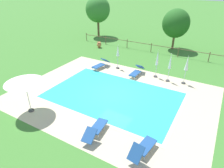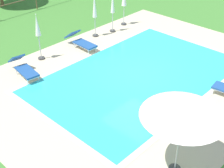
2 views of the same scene
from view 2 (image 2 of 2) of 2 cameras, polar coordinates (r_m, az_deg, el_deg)
ground_plane at (r=14.37m, az=4.73°, el=1.54°), size 160.00×160.00×0.00m
pool_deck_paving at (r=14.37m, az=4.73°, el=1.56°), size 14.00×10.60×0.01m
swimming_pool_water at (r=14.37m, az=4.73°, el=1.56°), size 9.27×5.88×0.01m
pool_coping_rim at (r=14.36m, az=4.73°, el=1.57°), size 9.75×6.36×0.01m
sun_lounger_north_near_steps at (r=16.72m, az=-5.52°, el=7.58°), size 0.66×2.02×0.83m
sun_lounger_north_mid at (r=14.69m, az=-15.46°, el=2.80°), size 0.89×2.07×0.83m
patio_umbrella_open_foreground at (r=8.68m, az=12.59°, el=-4.70°), size 2.34×2.34×2.44m
patio_umbrella_closed_row_west at (r=17.61m, az=-3.12°, el=13.22°), size 0.32×0.32×2.45m
patio_umbrella_closed_row_mid_west at (r=18.22m, az=0.11°, el=13.80°), size 0.32×0.32×2.43m
patio_umbrella_closed_row_mid_east at (r=15.44m, az=-13.12°, el=9.46°), size 0.32×0.32×2.29m
perimeter_fence at (r=21.93m, az=-16.76°, el=13.38°), size 21.70×0.08×1.05m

